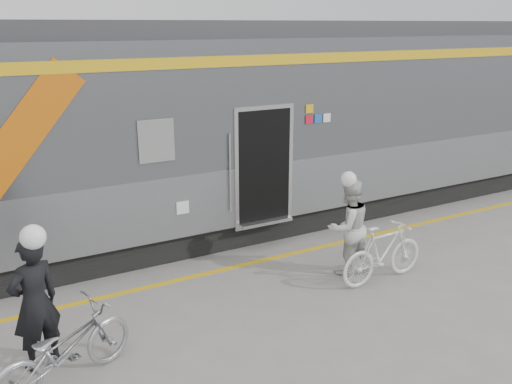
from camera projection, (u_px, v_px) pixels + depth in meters
ground at (267, 336)px, 7.33m from camera, size 90.00×90.00×0.00m
train at (120, 137)px, 9.90m from camera, size 24.00×3.17×4.10m
safety_strip at (204, 274)px, 9.13m from camera, size 24.00×0.12×0.01m
man at (35, 303)px, 6.47m from camera, size 0.73×0.61×1.70m
bicycle_left at (64, 349)px, 6.22m from camera, size 1.88×1.24×0.93m
woman at (348, 227)px, 8.99m from camera, size 0.81×0.64×1.63m
bicycle_right at (383, 253)px, 8.77m from camera, size 1.65×0.51×0.99m
helmet_man at (24, 225)px, 6.18m from camera, size 0.29×0.29×0.29m
helmet_woman at (351, 172)px, 8.71m from camera, size 0.26×0.26×0.26m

